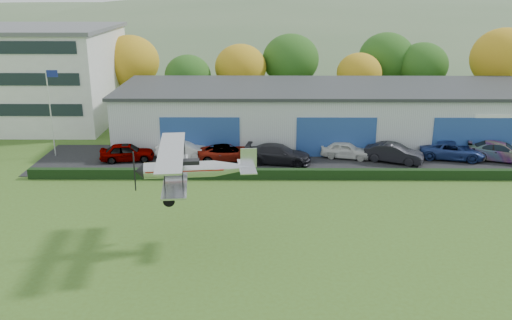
{
  "coord_description": "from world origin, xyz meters",
  "views": [
    {
      "loc": [
        -1.74,
        -24.25,
        14.59
      ],
      "look_at": [
        -1.97,
        9.36,
        3.76
      ],
      "focal_mm": 38.16,
      "sensor_mm": 36.0,
      "label": 1
    }
  ],
  "objects_px": {
    "car_2": "(227,153)",
    "biplane": "(190,168)",
    "flagpole": "(51,104)",
    "car_7": "(501,152)",
    "hangar": "(328,113)",
    "office_block": "(20,75)",
    "car_3": "(279,154)",
    "car_6": "(452,150)",
    "car_4": "(346,150)",
    "car_5": "(394,153)",
    "car_0": "(127,152)",
    "car_1": "(183,149)"
  },
  "relations": [
    {
      "from": "car_3",
      "to": "car_7",
      "type": "bearing_deg",
      "value": -78.3
    },
    {
      "from": "office_block",
      "to": "car_1",
      "type": "bearing_deg",
      "value": -34.69
    },
    {
      "from": "car_0",
      "to": "car_7",
      "type": "relative_size",
      "value": 0.82
    },
    {
      "from": "car_6",
      "to": "car_2",
      "type": "bearing_deg",
      "value": 104.81
    },
    {
      "from": "car_4",
      "to": "biplane",
      "type": "xyz_separation_m",
      "value": [
        -11.51,
        -16.75,
        3.98
      ]
    },
    {
      "from": "flagpole",
      "to": "car_7",
      "type": "height_order",
      "value": "flagpole"
    },
    {
      "from": "flagpole",
      "to": "car_6",
      "type": "distance_m",
      "value": 35.23
    },
    {
      "from": "car_5",
      "to": "car_0",
      "type": "bearing_deg",
      "value": 112.54
    },
    {
      "from": "biplane",
      "to": "flagpole",
      "type": "bearing_deg",
      "value": 123.13
    },
    {
      "from": "hangar",
      "to": "car_3",
      "type": "relative_size",
      "value": 7.27
    },
    {
      "from": "car_0",
      "to": "office_block",
      "type": "bearing_deg",
      "value": 37.18
    },
    {
      "from": "car_1",
      "to": "car_2",
      "type": "relative_size",
      "value": 0.91
    },
    {
      "from": "car_0",
      "to": "car_5",
      "type": "xyz_separation_m",
      "value": [
        23.01,
        -0.22,
        0.03
      ]
    },
    {
      "from": "car_2",
      "to": "car_6",
      "type": "height_order",
      "value": "car_6"
    },
    {
      "from": "flagpole",
      "to": "biplane",
      "type": "xyz_separation_m",
      "value": [
        14.21,
        -17.18,
        -0.03
      ]
    },
    {
      "from": "car_0",
      "to": "car_1",
      "type": "bearing_deg",
      "value": -87.94
    },
    {
      "from": "car_0",
      "to": "car_2",
      "type": "xyz_separation_m",
      "value": [
        8.67,
        0.07,
        -0.07
      ]
    },
    {
      "from": "office_block",
      "to": "car_4",
      "type": "height_order",
      "value": "office_block"
    },
    {
      "from": "car_3",
      "to": "office_block",
      "type": "bearing_deg",
      "value": 70.94
    },
    {
      "from": "car_4",
      "to": "car_7",
      "type": "height_order",
      "value": "car_7"
    },
    {
      "from": "office_block",
      "to": "car_4",
      "type": "bearing_deg",
      "value": -21.65
    },
    {
      "from": "office_block",
      "to": "car_5",
      "type": "xyz_separation_m",
      "value": [
        37.79,
        -14.61,
        -4.35
      ]
    },
    {
      "from": "biplane",
      "to": "office_block",
      "type": "bearing_deg",
      "value": 120.03
    },
    {
      "from": "car_1",
      "to": "biplane",
      "type": "xyz_separation_m",
      "value": [
        2.82,
        -16.68,
        3.94
      ]
    },
    {
      "from": "hangar",
      "to": "flagpole",
      "type": "height_order",
      "value": "flagpole"
    },
    {
      "from": "car_7",
      "to": "car_5",
      "type": "bearing_deg",
      "value": 114.02
    },
    {
      "from": "car_4",
      "to": "car_6",
      "type": "xyz_separation_m",
      "value": [
        9.28,
        -0.19,
        0.04
      ]
    },
    {
      "from": "car_2",
      "to": "car_5",
      "type": "bearing_deg",
      "value": -100.44
    },
    {
      "from": "hangar",
      "to": "car_7",
      "type": "xyz_separation_m",
      "value": [
        14.21,
        -7.08,
        -1.8
      ]
    },
    {
      "from": "car_0",
      "to": "biplane",
      "type": "bearing_deg",
      "value": -163.06
    },
    {
      "from": "car_4",
      "to": "car_5",
      "type": "bearing_deg",
      "value": -91.5
    },
    {
      "from": "flagpole",
      "to": "biplane",
      "type": "bearing_deg",
      "value": -50.4
    },
    {
      "from": "car_1",
      "to": "car_3",
      "type": "relative_size",
      "value": 0.84
    },
    {
      "from": "car_2",
      "to": "car_6",
      "type": "xyz_separation_m",
      "value": [
        19.66,
        0.69,
        0.05
      ]
    },
    {
      "from": "car_2",
      "to": "car_3",
      "type": "relative_size",
      "value": 0.92
    },
    {
      "from": "hangar",
      "to": "car_0",
      "type": "height_order",
      "value": "hangar"
    },
    {
      "from": "hangar",
      "to": "office_block",
      "type": "distance_m",
      "value": 33.84
    },
    {
      "from": "car_1",
      "to": "car_2",
      "type": "height_order",
      "value": "car_1"
    },
    {
      "from": "car_0",
      "to": "car_3",
      "type": "bearing_deg",
      "value": -101.09
    },
    {
      "from": "car_2",
      "to": "biplane",
      "type": "height_order",
      "value": "biplane"
    },
    {
      "from": "office_block",
      "to": "car_7",
      "type": "xyz_separation_m",
      "value": [
        47.21,
        -14.1,
        -4.35
      ]
    },
    {
      "from": "car_0",
      "to": "car_4",
      "type": "height_order",
      "value": "car_0"
    },
    {
      "from": "car_1",
      "to": "car_7",
      "type": "bearing_deg",
      "value": -83.99
    },
    {
      "from": "car_6",
      "to": "car_7",
      "type": "xyz_separation_m",
      "value": [
        4.1,
        -0.48,
        0.05
      ]
    },
    {
      "from": "hangar",
      "to": "car_6",
      "type": "relative_size",
      "value": 7.37
    },
    {
      "from": "hangar",
      "to": "office_block",
      "type": "xyz_separation_m",
      "value": [
        -33.0,
        7.02,
        2.56
      ]
    },
    {
      "from": "car_1",
      "to": "car_2",
      "type": "xyz_separation_m",
      "value": [
        3.94,
        -0.82,
        -0.06
      ]
    },
    {
      "from": "car_1",
      "to": "car_2",
      "type": "bearing_deg",
      "value": -94.44
    },
    {
      "from": "car_6",
      "to": "hangar",
      "type": "bearing_deg",
      "value": 69.65
    },
    {
      "from": "car_1",
      "to": "car_6",
      "type": "height_order",
      "value": "car_1"
    }
  ]
}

